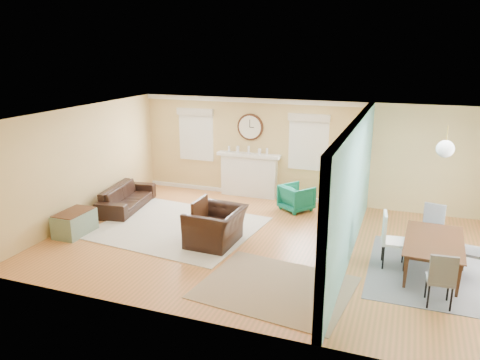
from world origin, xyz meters
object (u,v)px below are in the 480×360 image
at_px(green_chair, 297,198).
at_px(credenza, 340,211).
at_px(sofa, 127,197).
at_px(eames_chair, 216,227).
at_px(dining_table, 434,257).

height_order(green_chair, credenza, credenza).
xyz_separation_m(sofa, green_chair, (3.97, 1.31, 0.03)).
distance_m(eames_chair, dining_table, 4.11).
bearing_deg(eames_chair, credenza, 129.72).
bearing_deg(credenza, sofa, -174.72).
bearing_deg(green_chair, dining_table, 178.46).
height_order(eames_chair, green_chair, eames_chair).
distance_m(credenza, dining_table, 2.44).
relative_size(sofa, credenza, 1.43).
distance_m(eames_chair, green_chair, 2.76).
bearing_deg(dining_table, eames_chair, 94.88).
bearing_deg(eames_chair, green_chair, 159.64).
distance_m(green_chair, dining_table, 3.88).
xyz_separation_m(eames_chair, credenza, (2.21, 1.72, 0.03)).
bearing_deg(credenza, eames_chair, -142.08).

